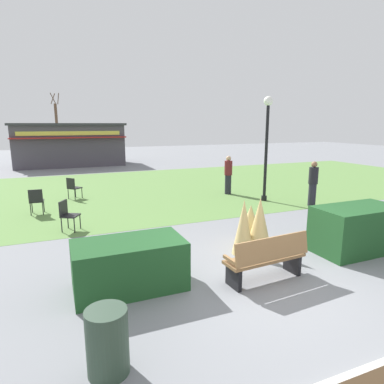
# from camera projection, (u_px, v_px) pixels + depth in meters

# --- Properties ---
(ground_plane) EXTENTS (80.00, 80.00, 0.00)m
(ground_plane) POSITION_uv_depth(u_px,v_px,m) (270.00, 287.00, 6.28)
(ground_plane) COLOR slate
(lawn_patch) EXTENTS (36.00, 12.00, 0.01)m
(lawn_patch) POSITION_uv_depth(u_px,v_px,m) (140.00, 189.00, 15.67)
(lawn_patch) COLOR #5B8442
(lawn_patch) RESTS_ON ground_plane
(park_bench) EXTENTS (1.73, 0.65, 0.95)m
(park_bench) POSITION_uv_depth(u_px,v_px,m) (267.00, 258.00, 6.42)
(park_bench) COLOR olive
(park_bench) RESTS_ON ground_plane
(hedge_left) EXTENTS (2.03, 1.10, 0.93)m
(hedge_left) POSITION_uv_depth(u_px,v_px,m) (129.00, 265.00, 6.15)
(hedge_left) COLOR #1E4C23
(hedge_left) RESTS_ON ground_plane
(hedge_right) EXTENTS (2.09, 1.10, 1.11)m
(hedge_right) POSITION_uv_depth(u_px,v_px,m) (357.00, 229.00, 7.95)
(hedge_right) COLOR #1E4C23
(hedge_right) RESTS_ON ground_plane
(ornamental_grass_behind_left) EXTENTS (0.64, 0.64, 1.35)m
(ornamental_grass_behind_left) POSITION_uv_depth(u_px,v_px,m) (259.00, 225.00, 7.87)
(ornamental_grass_behind_left) COLOR tan
(ornamental_grass_behind_left) RESTS_ON ground_plane
(ornamental_grass_behind_right) EXTENTS (0.53, 0.53, 1.32)m
(ornamental_grass_behind_right) POSITION_uv_depth(u_px,v_px,m) (244.00, 227.00, 7.77)
(ornamental_grass_behind_right) COLOR tan
(ornamental_grass_behind_right) RESTS_ON ground_plane
(ornamental_grass_behind_center) EXTENTS (0.75, 0.75, 1.03)m
(ornamental_grass_behind_center) POSITION_uv_depth(u_px,v_px,m) (250.00, 224.00, 8.46)
(ornamental_grass_behind_center) COLOR tan
(ornamental_grass_behind_center) RESTS_ON ground_plane
(lamppost_mid) EXTENTS (0.36, 0.36, 4.08)m
(lamppost_mid) POSITION_uv_depth(u_px,v_px,m) (267.00, 136.00, 12.84)
(lamppost_mid) COLOR black
(lamppost_mid) RESTS_ON ground_plane
(trash_bin) EXTENTS (0.52, 0.52, 0.85)m
(trash_bin) POSITION_uv_depth(u_px,v_px,m) (107.00, 342.00, 4.04)
(trash_bin) COLOR #2D4233
(trash_bin) RESTS_ON ground_plane
(food_kiosk) EXTENTS (7.81, 4.37, 3.10)m
(food_kiosk) POSITION_uv_depth(u_px,v_px,m) (70.00, 144.00, 24.66)
(food_kiosk) COLOR #47424C
(food_kiosk) RESTS_ON ground_plane
(cafe_chair_west) EXTENTS (0.60, 0.60, 0.89)m
(cafe_chair_west) POSITION_uv_depth(u_px,v_px,m) (67.00, 213.00, 9.50)
(cafe_chair_west) COLOR black
(cafe_chair_west) RESTS_ON ground_plane
(cafe_chair_east) EXTENTS (0.47, 0.47, 0.89)m
(cafe_chair_east) POSITION_uv_depth(u_px,v_px,m) (36.00, 199.00, 11.20)
(cafe_chair_east) COLOR black
(cafe_chair_east) RESTS_ON ground_plane
(cafe_chair_center) EXTENTS (0.62, 0.62, 0.89)m
(cafe_chair_center) POSITION_uv_depth(u_px,v_px,m) (73.00, 186.00, 13.53)
(cafe_chair_center) COLOR black
(cafe_chair_center) RESTS_ON ground_plane
(person_strolling) EXTENTS (0.34, 0.34, 1.69)m
(person_strolling) POSITION_uv_depth(u_px,v_px,m) (313.00, 183.00, 12.33)
(person_strolling) COLOR #23232D
(person_strolling) RESTS_ON ground_plane
(person_standing) EXTENTS (0.34, 0.34, 1.69)m
(person_standing) POSITION_uv_depth(u_px,v_px,m) (228.00, 175.00, 14.46)
(person_standing) COLOR #23232D
(person_standing) RESTS_ON ground_plane
(parked_car_west_slot) EXTENTS (4.30, 2.26, 1.20)m
(parked_car_west_slot) POSITION_uv_depth(u_px,v_px,m) (43.00, 150.00, 30.80)
(parked_car_west_slot) COLOR navy
(parked_car_west_slot) RESTS_ON ground_plane
(tree_left_bg) EXTENTS (0.91, 0.96, 6.17)m
(tree_left_bg) POSITION_uv_depth(u_px,v_px,m) (57.00, 127.00, 34.45)
(tree_left_bg) COLOR brown
(tree_left_bg) RESTS_ON ground_plane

